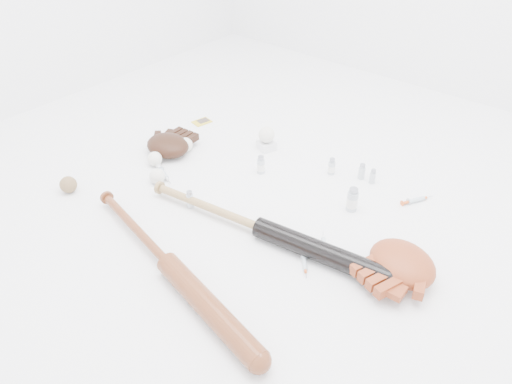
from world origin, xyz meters
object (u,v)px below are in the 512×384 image
Objects in this scene: glove_dark at (168,145)px; bat_dark at (260,228)px; pedestal at (266,146)px; bat_wood at (168,264)px.

bat_dark is at bearing -18.52° from glove_dark.
bat_dark is 0.61m from pedestal.
glove_dark reaches higher than pedestal.
bat_dark is 0.71m from glove_dark.
bat_wood is 4.13× the size of glove_dark.
glove_dark reaches higher than bat_wood.
bat_dark is 14.36× the size of pedestal.
pedestal is (-0.37, 0.49, -0.02)m from bat_dark.
glove_dark is 0.45m from pedestal.
bat_dark is 4.15× the size of glove_dark.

